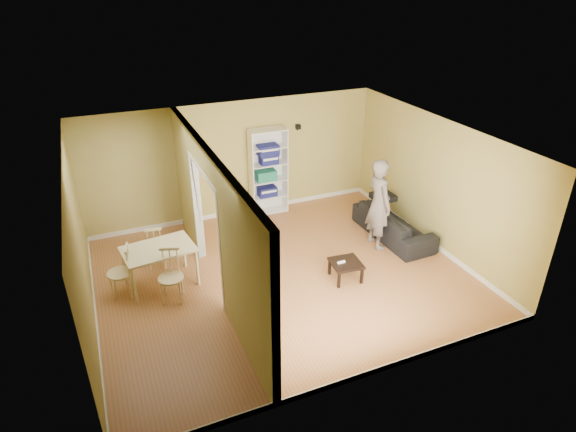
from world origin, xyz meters
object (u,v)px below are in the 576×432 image
at_px(coffee_table, 346,265).
at_px(chair_left, 120,272).
at_px(sofa, 394,220).
at_px(chair_near, 171,277).
at_px(dining_table, 159,252).
at_px(chair_far, 155,245).
at_px(person, 379,197).
at_px(bookshelf, 267,171).

distance_m(coffee_table, chair_left, 3.93).
bearing_deg(coffee_table, sofa, 30.54).
relative_size(sofa, chair_left, 2.12).
xyz_separation_m(chair_left, chair_near, (0.77, -0.47, -0.01)).
bearing_deg(chair_near, coffee_table, 6.13).
height_order(sofa, dining_table, sofa).
height_order(coffee_table, dining_table, dining_table).
bearing_deg(dining_table, chair_far, 88.30).
relative_size(dining_table, chair_left, 1.26).
distance_m(person, chair_near, 4.21).
bearing_deg(chair_left, chair_near, 68.62).
relative_size(sofa, dining_table, 1.68).
bearing_deg(coffee_table, person, 35.60).
bearing_deg(sofa, coffee_table, 119.04).
xyz_separation_m(person, bookshelf, (-1.46, 2.32, -0.10)).
bearing_deg(dining_table, chair_left, -175.23).
xyz_separation_m(dining_table, chair_near, (0.09, -0.53, -0.20)).
height_order(bookshelf, dining_table, bookshelf).
bearing_deg(dining_table, sofa, -1.65).
bearing_deg(bookshelf, person, -57.82).
distance_m(sofa, bookshelf, 2.99).
relative_size(person, chair_left, 2.30).
distance_m(bookshelf, chair_near, 3.75).
relative_size(sofa, chair_near, 2.15).
height_order(dining_table, chair_far, chair_far).
distance_m(person, dining_table, 4.28).
xyz_separation_m(sofa, bookshelf, (-1.98, 2.16, 0.60)).
bearing_deg(person, chair_left, 88.41).
bearing_deg(bookshelf, chair_left, -149.14).
xyz_separation_m(person, chair_far, (-4.23, 0.96, -0.65)).
xyz_separation_m(coffee_table, chair_far, (-3.07, 1.79, 0.14)).
height_order(coffee_table, chair_near, chair_near).
bearing_deg(coffee_table, chair_left, 164.12).
bearing_deg(person, coffee_table, 126.86).
height_order(sofa, coffee_table, sofa).
bearing_deg(bookshelf, chair_near, -136.68).
bearing_deg(dining_table, person, -4.06).
distance_m(dining_table, chair_far, 0.70).
bearing_deg(chair_left, chair_far, 146.11).
bearing_deg(chair_left, sofa, 99.54).
distance_m(chair_near, chair_far, 1.19).
xyz_separation_m(bookshelf, chair_far, (-2.77, -1.36, -0.55)).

